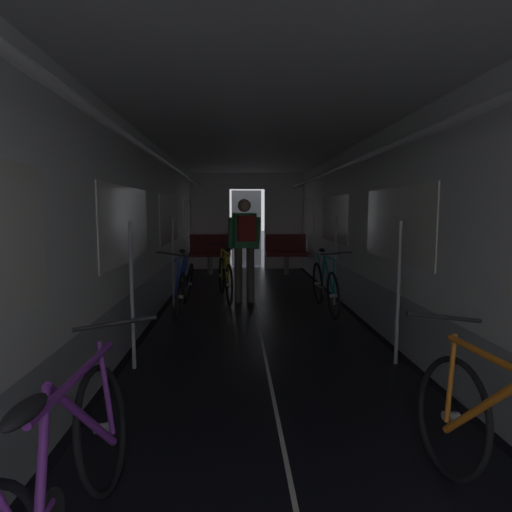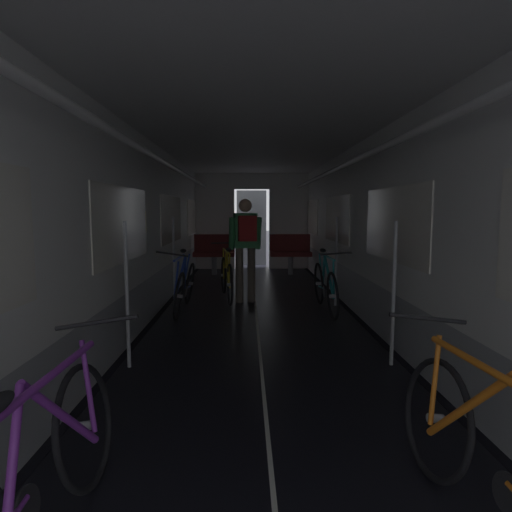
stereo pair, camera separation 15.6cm
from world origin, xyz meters
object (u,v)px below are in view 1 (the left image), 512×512
(bench_seat_far_right, at_px, (286,250))
(bicycle_yellow_in_aisle, at_px, (225,277))
(bicycle_purple, at_px, (61,481))
(bench_seat_far_left, at_px, (210,250))
(person_cyclist_aisle, at_px, (245,241))
(bicycle_blue, at_px, (184,286))
(bicycle_teal, at_px, (325,286))

(bench_seat_far_right, height_order, bicycle_yellow_in_aisle, bench_seat_far_right)
(bench_seat_far_right, xyz_separation_m, bicycle_yellow_in_aisle, (-1.38, -2.86, -0.18))
(bench_seat_far_right, relative_size, bicycle_purple, 0.58)
(bicycle_purple, bearing_deg, bench_seat_far_left, 89.16)
(bicycle_purple, xyz_separation_m, bicycle_yellow_in_aisle, (0.55, 5.38, 0.00))
(bicycle_purple, xyz_separation_m, person_cyclist_aisle, (0.87, 5.11, 0.64))
(bench_seat_far_right, bearing_deg, bicycle_purple, -103.13)
(person_cyclist_aisle, distance_m, bicycle_yellow_in_aisle, 0.76)
(bench_seat_far_left, relative_size, bicycle_yellow_in_aisle, 0.59)
(bicycle_purple, bearing_deg, bicycle_blue, 90.55)
(person_cyclist_aisle, bearing_deg, bench_seat_far_right, 71.42)
(bench_seat_far_right, distance_m, person_cyclist_aisle, 3.33)
(bicycle_blue, bearing_deg, bicycle_yellow_in_aisle, 54.90)
(bench_seat_far_left, height_order, bench_seat_far_right, same)
(bicycle_blue, distance_m, bicycle_purple, 4.54)
(bench_seat_far_right, xyz_separation_m, person_cyclist_aisle, (-1.05, -3.12, 0.45))
(bicycle_purple, bearing_deg, person_cyclist_aisle, 80.34)
(bicycle_teal, height_order, bicycle_yellow_in_aisle, bicycle_teal)
(bench_seat_far_left, height_order, bicycle_purple, bicycle_purple)
(bicycle_blue, height_order, bicycle_teal, bicycle_blue)
(bench_seat_far_right, distance_m, bicycle_purple, 8.46)
(bench_seat_far_left, xyz_separation_m, bicycle_yellow_in_aisle, (0.42, -2.86, -0.18))
(bicycle_teal, bearing_deg, bicycle_purple, -114.67)
(bench_seat_far_right, distance_m, bicycle_blue, 4.19)
(bicycle_teal, relative_size, person_cyclist_aisle, 1.00)
(bench_seat_far_right, height_order, bicycle_purple, bicycle_purple)
(bicycle_blue, relative_size, person_cyclist_aisle, 1.00)
(person_cyclist_aisle, bearing_deg, bench_seat_far_left, 103.50)
(bench_seat_far_right, relative_size, bicycle_blue, 0.58)
(bicycle_blue, xyz_separation_m, person_cyclist_aisle, (0.91, 0.57, 0.63))
(bicycle_teal, xyz_separation_m, bicycle_yellow_in_aisle, (-1.51, 0.90, 0.00))
(bicycle_purple, bearing_deg, bicycle_teal, 65.33)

